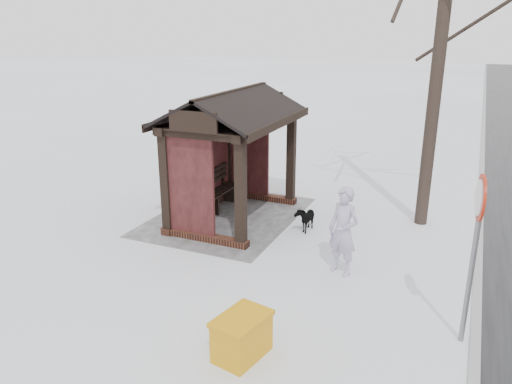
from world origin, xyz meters
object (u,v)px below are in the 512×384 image
dog (305,218)px  bus_shelter (227,130)px  pedestrian (343,231)px  road_sign (477,226)px  grit_bin (242,336)px

dog → bus_shelter: bearing=179.7°
pedestrian → dog: 2.23m
road_sign → pedestrian: bearing=-131.1°
bus_shelter → dog: bearing=89.4°
pedestrian → grit_bin: 3.14m
pedestrian → dog: (-1.73, -1.30, -0.55)m
bus_shelter → grit_bin: bearing=28.8°
dog → grit_bin: size_ratio=0.76×
pedestrian → dog: bearing=149.9°
pedestrian → road_sign: 2.76m
pedestrian → dog: pedestrian is taller
bus_shelter → road_sign: 6.29m
pedestrian → road_sign: road_sign is taller
pedestrian → grit_bin: size_ratio=1.84×
bus_shelter → dog: 2.72m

